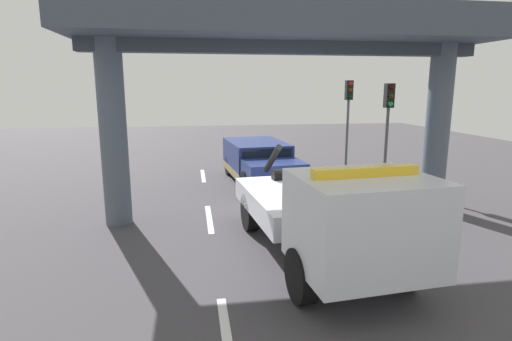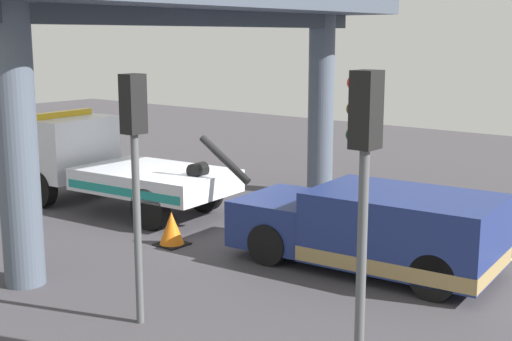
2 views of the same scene
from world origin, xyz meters
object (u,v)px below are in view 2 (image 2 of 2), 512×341
object	(u,v)px
tow_truck_white	(100,161)
traffic_cone_orange	(172,229)
traffic_light_near	(363,167)
towed_van_green	(376,230)
traffic_light_far	(134,144)

from	to	relation	value
tow_truck_white	traffic_cone_orange	bearing A→B (deg)	161.73
tow_truck_white	traffic_light_near	distance (m)	11.78
tow_truck_white	towed_van_green	world-z (taller)	tow_truck_white
tow_truck_white	traffic_cone_orange	distance (m)	4.38
towed_van_green	traffic_light_far	world-z (taller)	traffic_light_far
tow_truck_white	traffic_light_near	world-z (taller)	traffic_light_near
towed_van_green	traffic_light_near	world-z (taller)	traffic_light_near
tow_truck_white	traffic_light_near	size ratio (longest dim) A/B	1.78
tow_truck_white	traffic_light_far	distance (m)	8.30
towed_van_green	traffic_light_near	size ratio (longest dim) A/B	1.30
towed_van_green	traffic_cone_orange	bearing A→B (deg)	18.70
traffic_light_far	traffic_light_near	bearing A→B (deg)	180.00
towed_van_green	traffic_cone_orange	xyz separation A→B (m)	(4.22, 1.43, -0.43)
traffic_light_far	traffic_cone_orange	xyz separation A→B (m)	(2.62, -3.25, -2.53)
tow_truck_white	traffic_light_near	xyz separation A→B (m)	(-10.70, 4.59, 1.81)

